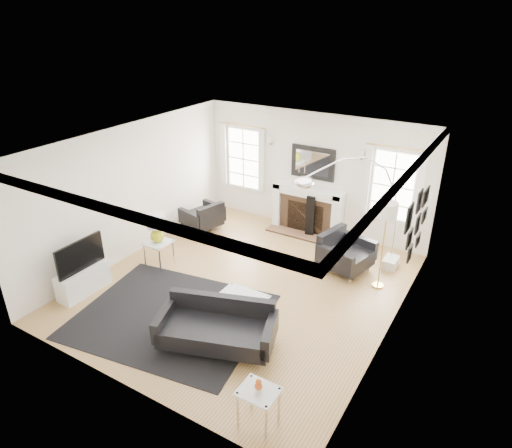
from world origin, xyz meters
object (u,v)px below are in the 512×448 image
Objects in this scene: sofa at (217,327)px; coffee_table at (238,302)px; armchair_right at (344,253)px; armchair_left at (204,217)px; arc_floor_lamp at (352,210)px; fireplace at (307,210)px; gourd_lamp at (156,227)px.

sofa is 0.72m from coffee_table.
armchair_left is at bearing 179.32° from armchair_right.
sofa reaches higher than armchair_left.
sofa is 1.94× the size of armchair_left.
fireplace is at bearing 139.59° from arc_floor_lamp.
armchair_right reaches higher than coffee_table.
armchair_right is 0.98m from arc_floor_lamp.
arc_floor_lamp reaches higher than fireplace.
armchair_left reaches higher than coffee_table.
gourd_lamp is at bearing -122.35° from fireplace.
arc_floor_lamp is at bearing -40.41° from fireplace.
arc_floor_lamp is (3.38, 1.76, 0.46)m from gourd_lamp.
coffee_table is 2.82m from arc_floor_lamp.
sofa reaches higher than coffee_table.
arc_floor_lamp is (0.94, 3.14, 1.02)m from sofa.
gourd_lamp is (-1.91, -3.01, 0.35)m from fireplace.
fireplace is at bearing 138.57° from armchair_right.
armchair_left is 1.24× the size of coffee_table.
armchair_right is (0.85, 3.17, 0.04)m from sofa.
gourd_lamp is (-2.44, 1.38, 0.57)m from sofa.
armchair_right reaches higher than armchair_left.
gourd_lamp is at bearing -151.50° from armchair_right.
fireplace is at bearing 28.89° from armchair_left.
fireplace is 2.10m from arc_floor_lamp.
gourd_lamp is at bearing 150.55° from sofa.
coffee_table is (0.46, -3.68, -0.21)m from fireplace.
fireplace is 0.86× the size of sofa.
armchair_left is 0.41× the size of arc_floor_lamp.
arc_floor_lamp reaches higher than gourd_lamp.
fireplace is at bearing 96.93° from sofa.
armchair_right is (1.39, -1.22, -0.18)m from fireplace.
armchair_left is 3.53m from armchair_right.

